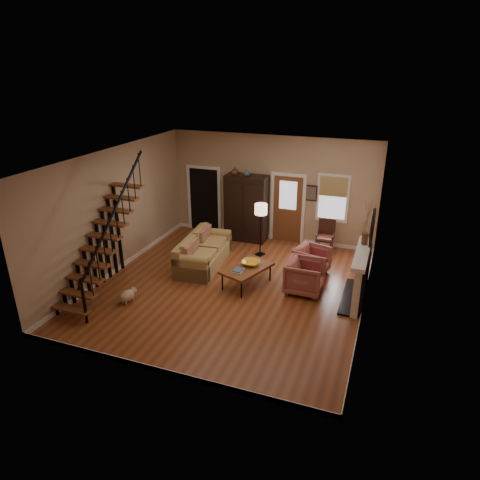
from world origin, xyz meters
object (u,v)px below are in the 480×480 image
(sofa, at_px, (204,251))
(side_chair, at_px, (325,237))
(floor_lamp, at_px, (260,230))
(coffee_table, at_px, (247,276))
(armchair_right, at_px, (312,261))
(armoire, at_px, (246,208))
(armchair_left, at_px, (305,277))

(sofa, bearing_deg, side_chair, 28.91)
(floor_lamp, bearing_deg, coffee_table, -82.55)
(armchair_right, height_order, side_chair, side_chair)
(armoire, xyz_separation_m, coffee_table, (1.04, -2.92, -0.79))
(armoire, bearing_deg, coffee_table, -70.30)
(armchair_left, distance_m, floor_lamp, 2.45)
(armchair_left, xyz_separation_m, floor_lamp, (-1.70, 1.72, 0.37))
(coffee_table, distance_m, armchair_right, 1.87)
(coffee_table, bearing_deg, armchair_left, 7.26)
(sofa, bearing_deg, floor_lamp, 38.75)
(floor_lamp, relative_size, side_chair, 1.54)
(armchair_right, bearing_deg, floor_lamp, 81.34)
(coffee_table, xyz_separation_m, armchair_right, (1.42, 1.21, 0.13))
(sofa, distance_m, armchair_left, 3.01)
(armoire, height_order, side_chair, armoire)
(armchair_right, relative_size, floor_lamp, 0.53)
(armchair_left, xyz_separation_m, side_chair, (0.05, 2.53, 0.10))
(side_chair, bearing_deg, sofa, -146.16)
(coffee_table, height_order, side_chair, side_chair)
(armchair_left, distance_m, armchair_right, 1.02)
(armoire, relative_size, side_chair, 2.06)
(armoire, bearing_deg, sofa, -101.92)
(armoire, relative_size, coffee_table, 1.58)
(armchair_left, distance_m, side_chair, 2.54)
(sofa, xyz_separation_m, armchair_left, (2.97, -0.51, -0.00))
(sofa, bearing_deg, armchair_left, -14.66)
(sofa, xyz_separation_m, coffee_table, (1.51, -0.69, -0.16))
(sofa, bearing_deg, armchair_right, 5.04)
(coffee_table, distance_m, floor_lamp, 1.99)
(coffee_table, bearing_deg, side_chair, 61.02)
(floor_lamp, bearing_deg, sofa, -136.32)
(sofa, height_order, side_chair, side_chair)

